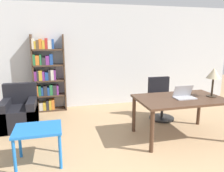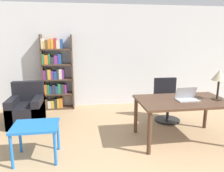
# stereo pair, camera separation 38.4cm
# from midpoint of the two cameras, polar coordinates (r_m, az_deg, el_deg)

# --- Properties ---
(wall_back) EXTENTS (8.00, 0.06, 2.70)m
(wall_back) POSITION_cam_midpoint_polar(r_m,az_deg,el_deg) (5.97, 0.70, 7.75)
(wall_back) COLOR silver
(wall_back) RESTS_ON ground_plane
(desk) EXTENTS (1.60, 0.97, 0.76)m
(desk) POSITION_cam_midpoint_polar(r_m,az_deg,el_deg) (4.17, 20.45, -4.63)
(desk) COLOR #4C3323
(desk) RESTS_ON ground_plane
(laptop) EXTENTS (0.38, 0.24, 0.23)m
(laptop) POSITION_cam_midpoint_polar(r_m,az_deg,el_deg) (4.15, 21.51, -2.79)
(laptop) COLOR #B2B2B7
(laptop) RESTS_ON desk
(table_lamp) EXTENTS (0.26, 0.26, 0.54)m
(table_lamp) POSITION_cam_midpoint_polar(r_m,az_deg,el_deg) (4.35, 28.57, 2.23)
(table_lamp) COLOR #2D2319
(table_lamp) RESTS_ON desk
(office_chair) EXTENTS (0.56, 0.56, 0.95)m
(office_chair) POSITION_cam_midpoint_polar(r_m,az_deg,el_deg) (5.14, 16.24, -4.08)
(office_chair) COLOR black
(office_chair) RESTS_ON ground_plane
(side_table_blue) EXTENTS (0.67, 0.54, 0.55)m
(side_table_blue) POSITION_cam_midpoint_polar(r_m,az_deg,el_deg) (3.50, -16.35, -11.04)
(side_table_blue) COLOR blue
(side_table_blue) RESTS_ON ground_plane
(armchair) EXTENTS (0.68, 0.78, 0.89)m
(armchair) POSITION_cam_midpoint_polar(r_m,az_deg,el_deg) (5.06, -19.36, -6.02)
(armchair) COLOR black
(armchair) RESTS_ON ground_plane
(bookshelf) EXTENTS (0.78, 0.28, 1.92)m
(bookshelf) POSITION_cam_midpoint_polar(r_m,az_deg,el_deg) (5.77, -12.75, 2.89)
(bookshelf) COLOR #4C3828
(bookshelf) RESTS_ON ground_plane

